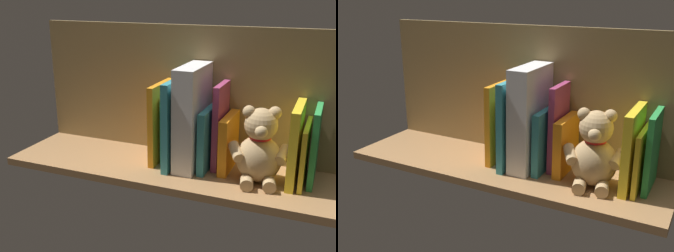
% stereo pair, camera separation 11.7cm
% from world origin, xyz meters
% --- Properties ---
extents(ground_plane, '(0.96, 0.29, 0.02)m').
position_xyz_m(ground_plane, '(0.00, 0.00, -0.01)').
color(ground_plane, '#A87A4C').
extents(shelf_back_panel, '(0.96, 0.02, 0.40)m').
position_xyz_m(shelf_back_panel, '(0.00, -0.12, 0.20)').
color(shelf_back_panel, olive).
rests_on(shelf_back_panel, ground_plane).
extents(book_0, '(0.02, 0.14, 0.21)m').
position_xyz_m(book_0, '(-0.40, -0.04, 0.10)').
color(book_0, green).
rests_on(book_0, ground_plane).
extents(book_1, '(0.01, 0.16, 0.16)m').
position_xyz_m(book_1, '(-0.38, -0.03, 0.08)').
color(book_1, yellow).
rests_on(book_1, ground_plane).
extents(book_2, '(0.02, 0.17, 0.21)m').
position_xyz_m(book_2, '(-0.36, -0.03, 0.11)').
color(book_2, yellow).
rests_on(book_2, ground_plane).
extents(teddy_bear, '(0.17, 0.15, 0.21)m').
position_xyz_m(teddy_bear, '(-0.27, 0.01, 0.09)').
color(teddy_bear, tan).
rests_on(teddy_bear, ground_plane).
extents(book_3, '(0.03, 0.15, 0.16)m').
position_xyz_m(book_3, '(-0.17, -0.04, 0.08)').
color(book_3, orange).
rests_on(book_3, ground_plane).
extents(book_4, '(0.02, 0.12, 0.25)m').
position_xyz_m(book_4, '(-0.14, -0.05, 0.12)').
color(book_4, '#B23F72').
rests_on(book_4, ground_plane).
extents(book_5, '(0.02, 0.16, 0.18)m').
position_xyz_m(book_5, '(-0.12, -0.03, 0.09)').
color(book_5, teal).
rests_on(book_5, ground_plane).
extents(dictionary_thick_white, '(0.06, 0.18, 0.30)m').
position_xyz_m(dictionary_thick_white, '(-0.07, -0.02, 0.15)').
color(dictionary_thick_white, white).
rests_on(dictionary_thick_white, ground_plane).
extents(book_6, '(0.02, 0.19, 0.26)m').
position_xyz_m(book_6, '(-0.02, -0.02, 0.13)').
color(book_6, teal).
rests_on(book_6, ground_plane).
extents(book_7, '(0.02, 0.13, 0.19)m').
position_xyz_m(book_7, '(0.01, -0.05, 0.10)').
color(book_7, green).
rests_on(book_7, ground_plane).
extents(book_8, '(0.02, 0.16, 0.24)m').
position_xyz_m(book_8, '(0.04, -0.03, 0.12)').
color(book_8, orange).
rests_on(book_8, ground_plane).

